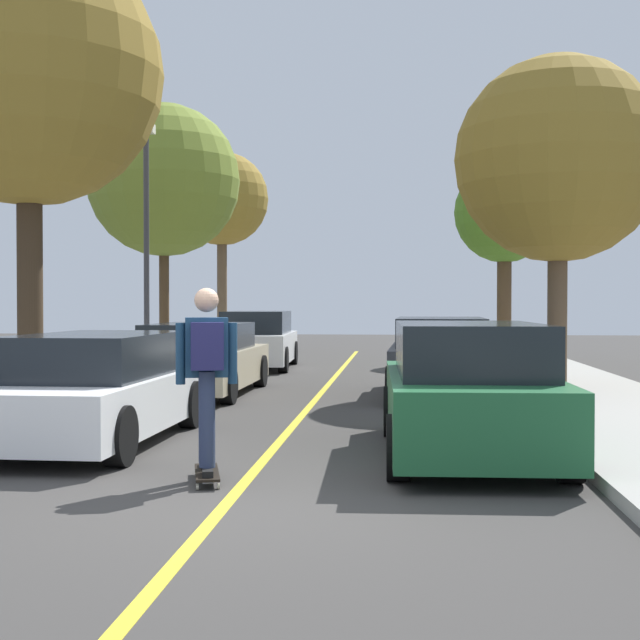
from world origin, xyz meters
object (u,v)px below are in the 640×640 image
street_tree_left_near (164,181)px  street_tree_right_near (505,215)px  parked_car_left_nearest (95,389)px  street_tree_right_nearest (558,160)px  streetlamp (146,231)px  street_tree_left_nearest (29,73)px  skateboarder (207,367)px  parked_car_left_near (200,359)px  parked_car_right_near (441,357)px  skateboard (207,473)px  parked_car_left_far (257,340)px  parked_car_right_nearest (468,391)px  fire_hydrant (533,375)px  street_tree_left_far (222,200)px

street_tree_left_near → street_tree_right_near: bearing=22.4°
parked_car_left_nearest → street_tree_right_nearest: street_tree_right_nearest is taller
streetlamp → street_tree_left_nearest: bearing=-95.7°
skateboarder → parked_car_left_near: bearing=103.2°
parked_car_left_nearest → parked_car_right_near: parked_car_right_near is taller
skateboard → parked_car_left_far: bearing=97.3°
skateboard → parked_car_right_near: bearing=72.2°
parked_car_right_nearest → parked_car_right_near: (0.00, 6.39, -0.02)m
parked_car_left_nearest → parked_car_right_nearest: 4.47m
parked_car_left_far → fire_hydrant: 9.62m
fire_hydrant → streetlamp: (-7.69, 3.50, 2.76)m
parked_car_right_near → street_tree_left_near: size_ratio=0.65×
fire_hydrant → streetlamp: bearing=155.5°
parked_car_left_near → parked_car_right_near: bearing=1.3°
parked_car_left_nearest → skateboarder: (1.86, -2.23, 0.44)m
parked_car_left_near → street_tree_right_nearest: (6.68, 0.99, 3.76)m
parked_car_right_near → street_tree_right_near: (2.24, 9.38, 3.50)m
street_tree_right_near → skateboarder: street_tree_right_near is taller
street_tree_left_nearest → fire_hydrant: (8.18, 1.43, -4.89)m
parked_car_left_far → streetlamp: (-1.75, -4.06, 2.52)m
parked_car_right_near → parked_car_left_near: bearing=-178.7°
skateboard → parked_car_left_near: bearing=103.2°
street_tree_left_nearest → street_tree_left_near: (0.00, 8.20, -0.59)m
parked_car_right_near → skateboard: (-2.58, -8.03, -0.63)m
street_tree_right_nearest → streetlamp: 8.65m
street_tree_right_near → street_tree_left_nearest: bearing=-126.9°
street_tree_right_nearest → skateboarder: street_tree_right_nearest is taller
parked_car_left_near → parked_car_left_far: (-0.00, 6.60, 0.07)m
street_tree_left_nearest → street_tree_right_nearest: size_ratio=1.19×
street_tree_left_far → streetlamp: (0.49, -10.66, -1.91)m
streetlamp → skateboard: bearing=-71.0°
parked_car_right_near → street_tree_right_near: 10.26m
parked_car_right_nearest → skateboarder: size_ratio=2.45×
street_tree_left_near → fire_hydrant: (8.18, -6.77, -4.30)m
street_tree_left_near → street_tree_right_near: street_tree_left_near is taller
parked_car_right_nearest → skateboard: parked_car_right_nearest is taller
parked_car_right_nearest → fire_hydrant: size_ratio=6.10×
street_tree_left_far → street_tree_right_nearest: size_ratio=1.06×
street_tree_left_far → streetlamp: size_ratio=1.23×
parked_car_right_nearest → street_tree_left_near: size_ratio=0.65×
skateboard → street_tree_left_far: bearing=101.0°
parked_car_left_far → skateboarder: (1.87, -14.57, 0.38)m
street_tree_right_near → skateboard: 18.54m
parked_car_left_near → parked_car_right_near: parked_car_right_near is taller
parked_car_right_nearest → skateboard: size_ratio=4.92×
parked_car_left_far → parked_car_right_nearest: 13.63m
street_tree_left_far → parked_car_right_nearest: bearing=-71.1°
parked_car_right_nearest → parked_car_left_nearest: bearing=172.8°
street_tree_left_near → fire_hydrant: 11.45m
parked_car_left_nearest → fire_hydrant: bearing=38.8°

